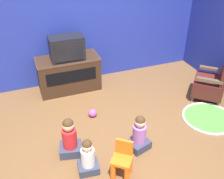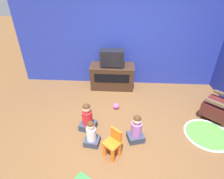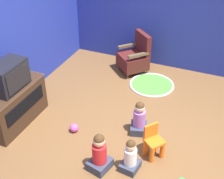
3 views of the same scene
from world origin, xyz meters
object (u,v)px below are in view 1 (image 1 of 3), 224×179
television (67,48)px  child_watching_right (88,158)px  black_armchair (212,83)px  child_watching_center (139,135)px  yellow_kid_chair (122,162)px  tv_cabinet (69,73)px  child_watching_left (70,139)px  toy_ball (93,113)px

television → child_watching_right: television is taller
television → black_armchair: size_ratio=0.74×
child_watching_center → child_watching_right: 0.80m
television → child_watching_center: bearing=-73.8°
black_armchair → yellow_kid_chair: black_armchair is taller
child_watching_center → child_watching_right: size_ratio=1.09×
black_armchair → child_watching_center: (-1.78, -0.71, -0.08)m
tv_cabinet → black_armchair: black_armchair is taller
child_watching_left → toy_ball: 0.90m
yellow_kid_chair → toy_ball: size_ratio=3.61×
television → black_armchair: 2.68m
child_watching_right → child_watching_left: bearing=116.7°
yellow_kid_chair → toy_ball: 1.30m
tv_cabinet → child_watching_left: tv_cabinet is taller
tv_cabinet → television: 0.53m
child_watching_right → black_armchair: bearing=25.0°
television → yellow_kid_chair: television is taller
child_watching_left → child_watching_center: 0.96m
child_watching_center → toy_ball: size_ratio=4.06×
yellow_kid_chair → child_watching_center: child_watching_center is taller
child_watching_center → child_watching_right: (-0.79, -0.15, -0.02)m
tv_cabinet → yellow_kid_chair: bearing=-86.3°
yellow_kid_chair → child_watching_right: size_ratio=0.97×
television → toy_ball: television is taller
tv_cabinet → child_watching_center: 2.05m
tv_cabinet → child_watching_left: 1.77m
toy_ball → child_watching_center: bearing=-66.9°
television → child_watching_center: 2.09m
tv_cabinet → yellow_kid_chair: size_ratio=2.32×
yellow_kid_chair → child_watching_left: child_watching_left is taller
child_watching_right → television: bearing=90.0°
child_watching_left → toy_ball: size_ratio=4.28×
child_watching_left → tv_cabinet: bearing=90.3°
television → yellow_kid_chair: size_ratio=1.20×
toy_ball → child_watching_left: bearing=-127.4°
child_watching_right → toy_ball: child_watching_right is taller
child_watching_center → child_watching_left: bearing=149.3°
black_armchair → child_watching_right: size_ratio=1.58×
black_armchair → child_watching_left: bearing=-37.1°
yellow_kid_chair → television: bearing=131.9°
black_armchair → child_watching_right: bearing=-28.4°
yellow_kid_chair → child_watching_left: size_ratio=0.84×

